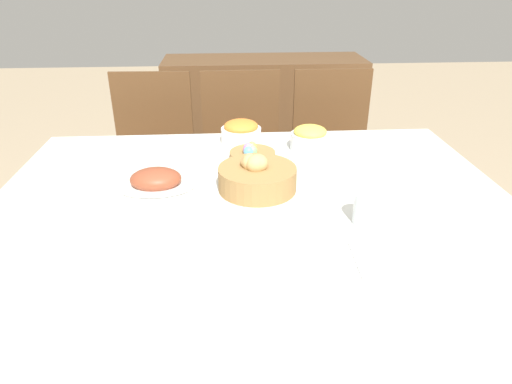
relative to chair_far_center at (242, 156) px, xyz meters
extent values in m
plane|color=tan|center=(0.00, -0.95, -0.51)|extent=(12.00, 12.00, 0.00)
cube|color=silver|center=(0.00, -0.95, -0.13)|extent=(1.67, 1.16, 0.77)
cylinder|color=brown|center=(-0.19, -0.28, -0.28)|extent=(0.03, 0.03, 0.45)
cylinder|color=brown|center=(0.20, -0.27, -0.28)|extent=(0.03, 0.03, 0.45)
cylinder|color=brown|center=(-0.20, 0.11, -0.28)|extent=(0.03, 0.03, 0.45)
cylinder|color=brown|center=(0.19, 0.12, -0.28)|extent=(0.03, 0.03, 0.45)
cube|color=brown|center=(0.00, -0.08, -0.05)|extent=(0.43, 0.43, 0.02)
cube|color=brown|center=(0.00, 0.12, 0.20)|extent=(0.42, 0.03, 0.47)
cylinder|color=brown|center=(0.31, -0.27, -0.28)|extent=(0.03, 0.03, 0.45)
cylinder|color=brown|center=(0.69, -0.27, -0.28)|extent=(0.03, 0.03, 0.45)
cylinder|color=brown|center=(0.31, 0.11, -0.28)|extent=(0.03, 0.03, 0.45)
cylinder|color=brown|center=(0.69, 0.11, -0.28)|extent=(0.03, 0.03, 0.45)
cube|color=brown|center=(0.50, -0.08, -0.05)|extent=(0.42, 0.42, 0.02)
cube|color=brown|center=(0.50, 0.12, 0.20)|extent=(0.42, 0.02, 0.47)
cylinder|color=brown|center=(-0.68, -0.27, -0.28)|extent=(0.03, 0.03, 0.45)
cylinder|color=brown|center=(-0.29, -0.28, -0.28)|extent=(0.03, 0.03, 0.45)
cylinder|color=brown|center=(-0.67, 0.12, -0.28)|extent=(0.03, 0.03, 0.45)
cylinder|color=brown|center=(-0.28, 0.11, -0.28)|extent=(0.03, 0.03, 0.45)
cube|color=brown|center=(-0.48, -0.08, -0.05)|extent=(0.43, 0.43, 0.02)
cube|color=brown|center=(-0.47, 0.12, 0.20)|extent=(0.42, 0.03, 0.47)
cube|color=brown|center=(0.19, 0.83, -0.07)|extent=(1.35, 0.44, 0.87)
cylinder|color=#9E7542|center=(0.02, -0.93, 0.30)|extent=(0.26, 0.26, 0.08)
ellipsoid|color=tan|center=(0.02, -0.93, 0.35)|extent=(0.09, 0.09, 0.06)
ellipsoid|color=tan|center=(-0.01, -0.92, 0.35)|extent=(0.06, 0.08, 0.06)
ellipsoid|color=tan|center=(0.00, -0.93, 0.35)|extent=(0.10, 0.10, 0.05)
ellipsoid|color=tan|center=(0.01, -0.94, 0.35)|extent=(0.10, 0.10, 0.06)
cylinder|color=#9E7542|center=(0.02, -0.68, 0.28)|extent=(0.17, 0.17, 0.03)
ellipsoid|color=#B27AD1|center=(0.00, -0.70, 0.31)|extent=(0.04, 0.04, 0.05)
ellipsoid|color=#F4D151|center=(0.02, -0.68, 0.31)|extent=(0.04, 0.04, 0.05)
ellipsoid|color=#F29E4C|center=(0.01, -0.71, 0.31)|extent=(0.03, 0.03, 0.04)
ellipsoid|color=#7FCC7A|center=(0.01, -0.72, 0.31)|extent=(0.04, 0.04, 0.05)
ellipsoid|color=#60B2E0|center=(0.00, -0.73, 0.31)|extent=(0.04, 0.04, 0.05)
ellipsoid|color=white|center=(-0.32, -0.89, 0.26)|extent=(0.26, 0.18, 0.01)
ellipsoid|color=brown|center=(-0.32, -0.89, 0.29)|extent=(0.17, 0.13, 0.07)
cylinder|color=white|center=(-0.02, -0.49, 0.29)|extent=(0.17, 0.17, 0.07)
ellipsoid|color=orange|center=(-0.02, -0.49, 0.33)|extent=(0.14, 0.14, 0.05)
cylinder|color=silver|center=(0.25, -0.58, 0.29)|extent=(0.15, 0.15, 0.07)
ellipsoid|color=#F4DB4C|center=(0.25, -0.58, 0.33)|extent=(0.13, 0.13, 0.05)
cylinder|color=white|center=(0.05, -1.35, 0.26)|extent=(0.27, 0.27, 0.01)
cube|color=silver|center=(-0.11, -1.35, 0.26)|extent=(0.02, 0.16, 0.00)
cube|color=silver|center=(0.21, -1.35, 0.26)|extent=(0.02, 0.16, 0.00)
cube|color=silver|center=(0.24, -1.35, 0.26)|extent=(0.02, 0.16, 0.00)
cylinder|color=silver|center=(0.32, -1.17, 0.30)|extent=(0.08, 0.08, 0.09)
cube|color=white|center=(-0.27, -1.18, 0.27)|extent=(0.14, 0.09, 0.03)
camera|label=1|loc=(-0.08, -2.29, 0.93)|focal=32.00mm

